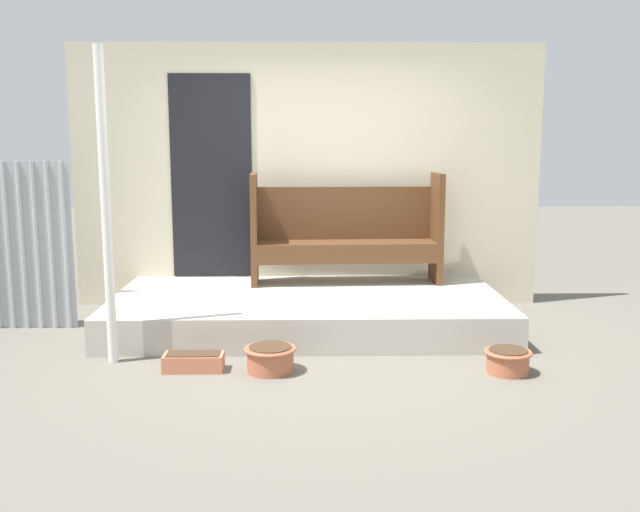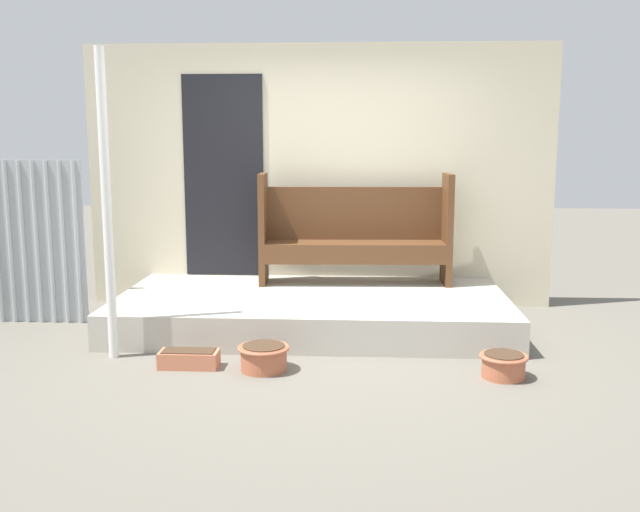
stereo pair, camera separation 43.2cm
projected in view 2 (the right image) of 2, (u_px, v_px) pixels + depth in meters
ground_plane at (315, 356)px, 5.58m from camera, size 24.00×24.00×0.00m
porch_slab at (313, 311)px, 6.42m from camera, size 3.46×1.76×0.29m
house_wall at (315, 177)px, 7.13m from camera, size 4.66×0.08×2.60m
support_post at (107, 207)px, 5.37m from camera, size 0.07×0.07×2.35m
bench at (355, 229)px, 6.85m from camera, size 1.84×0.47×1.06m
flower_pot_left at (264, 356)px, 5.23m from camera, size 0.38×0.38×0.19m
flower_pot_middle at (503, 364)px, 5.07m from camera, size 0.35×0.35×0.18m
planter_box_rect at (189, 359)px, 5.30m from camera, size 0.44×0.19×0.13m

